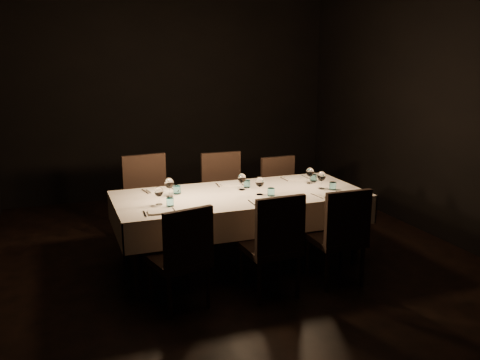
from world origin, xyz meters
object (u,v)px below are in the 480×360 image
object	(u,v)px
chair_far_left	(148,198)
chair_near_right	(341,232)
dining_table	(240,200)
chair_far_center	(224,192)
chair_near_left	(183,253)
chair_near_center	(274,241)
chair_far_right	(281,191)

from	to	relation	value
chair_far_left	chair_near_right	bearing A→B (deg)	-53.97
dining_table	chair_far_center	distance (m)	0.87
chair_far_left	chair_near_left	bearing A→B (deg)	-96.35
chair_near_left	chair_near_right	xyz separation A→B (m)	(1.49, -0.04, 0.01)
chair_near_center	chair_near_right	world-z (taller)	chair_near_center
chair_far_center	chair_near_center	bearing A→B (deg)	-92.16
chair_far_left	chair_far_center	distance (m)	0.90
chair_near_left	chair_far_right	world-z (taller)	chair_far_right
dining_table	chair_far_right	distance (m)	1.15
chair_near_left	chair_far_right	size ratio (longest dim) A/B	1.00
dining_table	chair_far_left	xyz separation A→B (m)	(-0.79, 0.84, -0.12)
chair_far_left	chair_far_center	size ratio (longest dim) A/B	1.03
chair_near_left	dining_table	bearing A→B (deg)	-149.54
chair_far_left	chair_far_right	distance (m)	1.62
chair_near_center	chair_far_right	distance (m)	1.78
chair_near_center	chair_far_left	size ratio (longest dim) A/B	0.92
chair_far_right	chair_near_center	bearing A→B (deg)	-119.69
chair_near_left	chair_far_left	xyz separation A→B (m)	(0.01, 1.61, 0.06)
chair_near_right	chair_far_right	xyz separation A→B (m)	(0.13, 1.58, -0.01)
chair_near_right	chair_far_left	distance (m)	2.22
chair_far_center	chair_far_right	distance (m)	0.72
chair_near_center	dining_table	bearing A→B (deg)	-91.72
dining_table	chair_far_center	xyz separation A→B (m)	(0.11, 0.85, -0.14)
chair_far_left	chair_far_center	bearing A→B (deg)	-5.32
chair_near_right	chair_near_center	bearing A→B (deg)	1.08
chair_far_left	chair_far_right	world-z (taller)	chair_far_left
dining_table	chair_far_center	size ratio (longest dim) A/B	2.50
chair_near_center	chair_near_right	xyz separation A→B (m)	(0.68, 0.01, -0.01)
chair_near_center	chair_far_center	distance (m)	1.67
chair_near_center	chair_near_right	distance (m)	0.68
chair_near_center	chair_far_left	distance (m)	1.84
chair_near_center	chair_far_center	bearing A→B (deg)	-96.31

